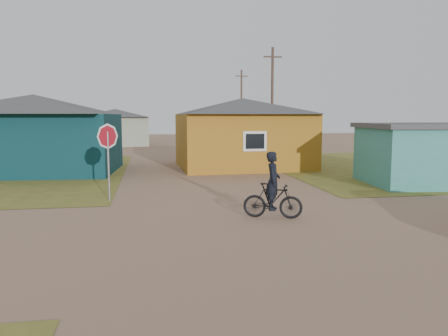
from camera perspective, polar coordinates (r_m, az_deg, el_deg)
The scene contains 12 objects.
ground at distance 10.99m, azimuth 4.85°, elevation -8.55°, with size 120.00×120.00×0.00m, color #987257.
grass_ne at distance 28.76m, azimuth 25.85°, elevation 0.34°, with size 20.00×18.00×0.00m, color olive.
house_teal at distance 24.47m, azimuth -23.47°, elevation 4.26°, with size 8.93×7.08×4.00m.
house_yellow at distance 24.82m, azimuth 2.41°, elevation 4.72°, with size 7.72×6.76×3.90m.
shed_turquoise at distance 20.77m, azimuth 26.29°, elevation 1.71°, with size 6.71×4.93×2.60m.
house_pale_west at distance 44.39m, azimuth -14.00°, elevation 5.26°, with size 7.04×6.15×3.60m.
house_beige_east at distance 51.84m, azimuth 4.53°, elevation 5.64°, with size 6.95×6.05×3.60m.
house_pale_north at distance 57.40m, azimuth -21.12°, elevation 5.21°, with size 6.28×5.81×3.40m.
utility_pole_near at distance 33.56m, azimuth 6.30°, elevation 8.88°, with size 1.40×0.20×8.00m.
utility_pole_far at distance 49.33m, azimuth 2.28°, elevation 8.24°, with size 1.40×0.20×8.00m.
stop_sign at distance 15.32m, azimuth -14.93°, elevation 2.96°, with size 0.83×0.34×2.66m.
cyclist at distance 12.52m, azimuth 6.39°, elevation -3.40°, with size 1.75×1.04×1.91m.
Camera 1 is at (-2.68, -10.26, 2.91)m, focal length 35.00 mm.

